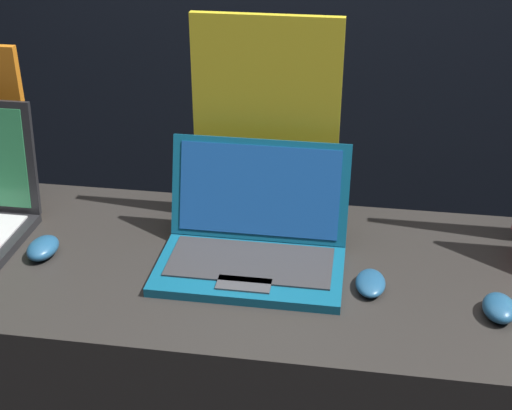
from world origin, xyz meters
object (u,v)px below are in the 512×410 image
at_px(laptop_middle, 253,238).
at_px(promo_stand_middle, 266,128).
at_px(mouse_front, 43,248).
at_px(mouse_middle, 370,283).
at_px(mouse_back, 499,308).

relative_size(laptop_middle, promo_stand_middle, 0.80).
xyz_separation_m(mouse_front, mouse_middle, (0.73, -0.02, -0.00)).
xyz_separation_m(promo_stand_middle, mouse_back, (0.51, -0.31, -0.22)).
bearing_deg(promo_stand_middle, mouse_middle, -45.14).
bearing_deg(laptop_middle, mouse_middle, -15.51).
xyz_separation_m(mouse_middle, promo_stand_middle, (-0.26, 0.26, 0.22)).
distance_m(laptop_middle, mouse_middle, 0.27).
distance_m(mouse_middle, mouse_back, 0.26).
relative_size(mouse_front, laptop_middle, 0.24).
xyz_separation_m(mouse_middle, mouse_back, (0.25, -0.06, 0.00)).
height_order(mouse_front, promo_stand_middle, promo_stand_middle).
distance_m(mouse_front, laptop_middle, 0.47).
relative_size(mouse_middle, mouse_back, 1.09).
height_order(mouse_middle, promo_stand_middle, promo_stand_middle).
bearing_deg(mouse_middle, laptop_middle, 164.49).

